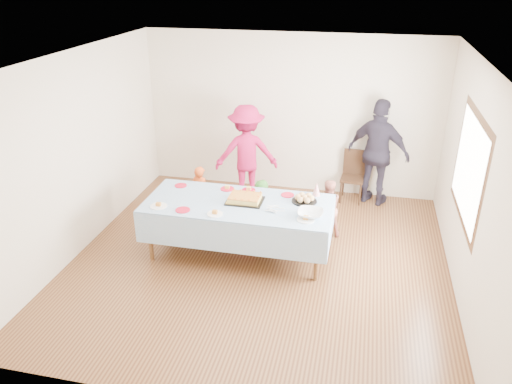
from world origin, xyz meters
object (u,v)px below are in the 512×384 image
Objects in this scene: dining_chair at (353,173)px; adult_left at (246,153)px; birthday_cake at (245,199)px; party_table at (238,206)px.

dining_chair is 0.53× the size of adult_left.
adult_left is (-0.40, 1.75, -0.01)m from birthday_cake.
dining_chair is at bearing 55.91° from party_table.
adult_left is (-1.77, -0.33, 0.33)m from dining_chair.
dining_chair is at bearing 56.64° from birthday_cake.
dining_chair is (1.44, 2.13, -0.25)m from party_table.
birthday_cake is at bearing 37.10° from party_table.
birthday_cake is 2.51m from dining_chair.
birthday_cake is 0.56× the size of dining_chair.
party_table is at bearing -119.87° from dining_chair.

